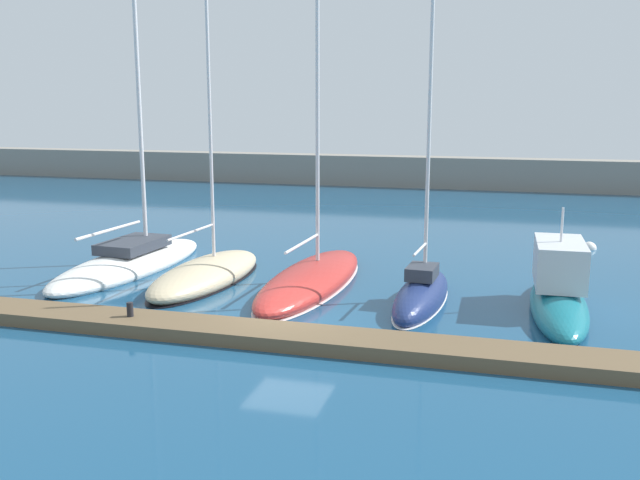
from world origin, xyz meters
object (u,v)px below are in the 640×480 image
sailboat_red_third (311,278)px  sailboat_navy_fourth (421,295)px  dock_bollard (130,309)px  sailboat_sand_second (206,274)px  mooring_buoy_white (589,249)px  sailboat_white_nearest (130,259)px  motorboat_teal_fifth (559,291)px

sailboat_red_third → sailboat_navy_fourth: (4.30, -1.23, 0.02)m
sailboat_red_third → dock_bollard: sailboat_red_third is taller
sailboat_navy_fourth → dock_bollard: sailboat_navy_fourth is taller
sailboat_sand_second → mooring_buoy_white: bearing=-51.4°
sailboat_white_nearest → dock_bollard: bearing=-146.0°
motorboat_teal_fifth → dock_bollard: bearing=112.3°
sailboat_red_third → mooring_buoy_white: size_ratio=23.59×
sailboat_white_nearest → sailboat_red_third: 8.03m
dock_bollard → motorboat_teal_fifth: bearing=23.2°
motorboat_teal_fifth → dock_bollard: 13.86m
sailboat_sand_second → motorboat_teal_fifth: (12.88, -0.42, 0.38)m
sailboat_sand_second → sailboat_red_third: 4.11m
mooring_buoy_white → dock_bollard: dock_bollard is taller
sailboat_sand_second → mooring_buoy_white: sailboat_sand_second is taller
sailboat_red_third → motorboat_teal_fifth: size_ratio=2.12×
sailboat_white_nearest → mooring_buoy_white: bearing=-59.7°
dock_bollard → sailboat_white_nearest: bearing=120.1°
motorboat_teal_fifth → dock_bollard: motorboat_teal_fifth is taller
sailboat_white_nearest → dock_bollard: size_ratio=48.23×
motorboat_teal_fifth → sailboat_sand_second: bearing=87.2°
sailboat_red_third → sailboat_sand_second: bearing=98.4°
dock_bollard → sailboat_red_third: bearing=57.9°
sailboat_sand_second → sailboat_navy_fourth: 8.44m
motorboat_teal_fifth → sailboat_navy_fourth: bearing=94.2°
sailboat_navy_fourth → motorboat_teal_fifth: (4.49, 0.40, 0.35)m
sailboat_white_nearest → sailboat_sand_second: (3.91, -1.11, -0.11)m
sailboat_white_nearest → sailboat_navy_fourth: bearing=-95.0°
sailboat_white_nearest → sailboat_red_third: sailboat_white_nearest is taller
motorboat_teal_fifth → mooring_buoy_white: motorboat_teal_fifth is taller
sailboat_sand_second → sailboat_red_third: (4.09, 0.42, 0.01)m
sailboat_red_third → motorboat_teal_fifth: bearing=-92.9°
motorboat_teal_fifth → sailboat_white_nearest: bearing=83.9°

